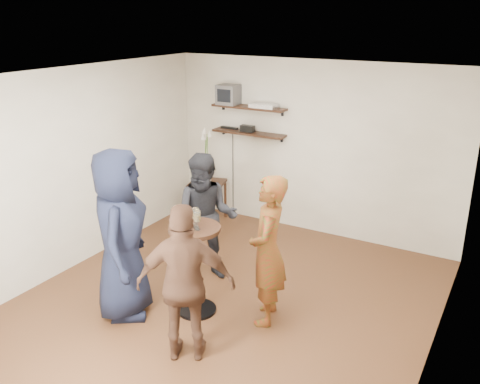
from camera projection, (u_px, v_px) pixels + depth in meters
The scene contains 18 objects.
room at pixel (224, 199), 5.51m from camera, with size 4.58×5.08×2.68m.
shelf_upper at pixel (249, 107), 7.73m from camera, with size 1.20×0.25×0.04m, color black.
shelf_lower at pixel (249, 133), 7.87m from camera, with size 1.20×0.25×0.04m, color black.
crt_monitor at pixel (229, 94), 7.84m from camera, with size 0.32×0.30×0.30m, color #59595B.
dvd_deck at pixel (264, 106), 7.60m from camera, with size 0.40×0.24×0.06m, color silver.
radio at pixel (247, 129), 7.85m from camera, with size 0.22×0.10×0.10m, color black.
power_strip at pixel (229, 128), 8.07m from camera, with size 0.30×0.05×0.03m, color black.
side_table at pixel (207, 188), 8.20m from camera, with size 0.65×0.65×0.64m.
vase_lilies at pixel (207, 165), 8.07m from camera, with size 0.19×0.19×0.92m.
drinks_table at pixel (195, 258), 5.57m from camera, with size 0.57×0.57×1.04m.
wine_glass_fl at pixel (187, 214), 5.39m from camera, with size 0.07×0.07×0.22m.
wine_glass_fr at pixel (197, 217), 5.33m from camera, with size 0.07×0.07×0.22m.
wine_glass_bl at pixel (195, 213), 5.48m from camera, with size 0.06×0.06×0.19m.
wine_glass_br at pixel (196, 215), 5.39m from camera, with size 0.07×0.07×0.22m.
person_plaid at pixel (268, 251), 5.37m from camera, with size 0.61×0.40×1.67m, color #B61514.
person_dark at pixel (206, 218), 6.27m from camera, with size 0.79×0.62×1.63m, color black.
person_navy at pixel (120, 234), 5.46m from camera, with size 0.94×0.61×1.91m, color black.
person_brown at pixel (186, 284), 4.78m from camera, with size 0.94×0.39×1.60m, color #492D1F.
Camera 1 is at (2.72, -4.39, 3.21)m, focal length 38.00 mm.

